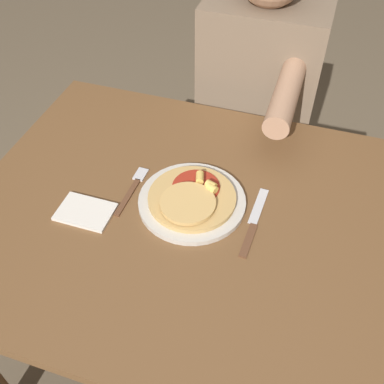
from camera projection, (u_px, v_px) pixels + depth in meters
ground_plane at (182, 344)px, 1.61m from camera, size 8.00×8.00×0.00m
dining_table at (179, 239)px, 1.17m from camera, size 1.03×0.87×0.73m
plate at (192, 201)px, 1.10m from camera, size 0.26×0.26×0.01m
pizza at (192, 198)px, 1.08m from camera, size 0.22×0.22×0.04m
fork at (133, 188)px, 1.14m from camera, size 0.03×0.18×0.00m
knife at (254, 222)px, 1.06m from camera, size 0.03×0.22×0.00m
napkin at (85, 212)px, 1.08m from camera, size 0.13×0.09×0.01m
person_diner at (258, 90)px, 1.53m from camera, size 0.39×0.52×1.16m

